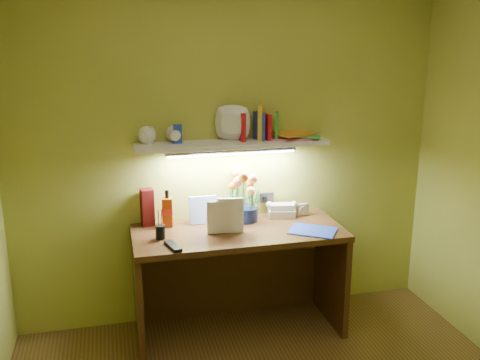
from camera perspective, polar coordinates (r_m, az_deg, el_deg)
name	(u,v)px	position (r m, az deg, el deg)	size (l,w,h in m)	color
desk	(239,281)	(3.72, -0.15, -10.77)	(1.40, 0.60, 0.75)	#3D1F10
flower_bouquet	(244,197)	(3.70, 0.44, -1.79)	(0.22, 0.22, 0.34)	#0D173B
telephone	(281,209)	(3.83, 4.44, -3.09)	(0.19, 0.14, 0.11)	beige
desk_clock	(302,209)	(3.87, 6.65, -3.13)	(0.09, 0.04, 0.09)	silver
whisky_bottle	(167,208)	(3.63, -7.75, -3.01)	(0.07, 0.07, 0.25)	#A23707
whisky_box	(147,207)	(3.67, -9.86, -2.89)	(0.08, 0.08, 0.25)	#500E0B
pen_cup	(160,227)	(3.44, -8.51, -5.02)	(0.06, 0.06, 0.15)	black
art_card	(203,210)	(3.68, -3.96, -3.19)	(0.19, 0.04, 0.19)	white
tv_remote	(173,246)	(3.31, -7.17, -7.00)	(0.05, 0.18, 0.02)	black
blue_folder	(313,231)	(3.58, 7.76, -5.38)	(0.30, 0.22, 0.01)	#2240BD
desk_book_a	(207,218)	(3.47, -3.55, -4.06)	(0.17, 0.02, 0.22)	white
desk_book_b	(217,216)	(3.48, -2.47, -3.83)	(0.17, 0.02, 0.24)	white
wall_shelf	(232,138)	(3.59, -0.83, 4.49)	(1.32, 0.35, 0.27)	white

